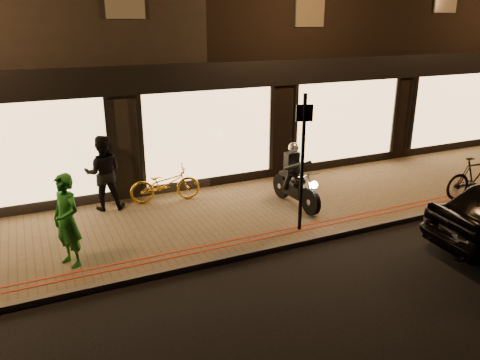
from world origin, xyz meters
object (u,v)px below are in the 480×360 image
(motorcycle, at_px, (295,182))
(sign_post, at_px, (303,156))
(person_green, at_px, (67,221))
(bicycle_gold, at_px, (165,184))

(motorcycle, relative_size, sign_post, 0.65)
(sign_post, distance_m, person_green, 4.85)
(motorcycle, distance_m, sign_post, 1.78)
(sign_post, bearing_deg, motorcycle, 63.51)
(sign_post, bearing_deg, person_green, 174.40)
(bicycle_gold, height_order, person_green, person_green)
(motorcycle, bearing_deg, person_green, -174.11)
(person_green, bearing_deg, bicycle_gold, 103.54)
(motorcycle, bearing_deg, sign_post, -119.17)
(sign_post, relative_size, person_green, 1.67)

